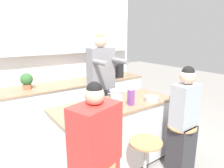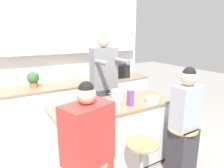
{
  "view_description": "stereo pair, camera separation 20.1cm",
  "coord_description": "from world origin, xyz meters",
  "px_view_note": "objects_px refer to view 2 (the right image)",
  "views": [
    {
      "loc": [
        -1.48,
        -1.99,
        1.83
      ],
      "look_at": [
        0.0,
        0.07,
        1.19
      ],
      "focal_mm": 32.0,
      "sensor_mm": 36.0,
      "label": 1
    },
    {
      "loc": [
        -1.31,
        -2.1,
        1.83
      ],
      "look_at": [
        0.0,
        0.07,
        1.19
      ],
      "focal_mm": 32.0,
      "sensor_mm": 36.0,
      "label": 2
    }
  ],
  "objects_px": {
    "banana_bunch": "(77,105)",
    "fruit_bowl": "(113,104)",
    "kitchen_island": "(114,135)",
    "potted_plant": "(33,79)",
    "bar_stool_rightmost": "(181,149)",
    "microwave": "(115,71)",
    "juice_carton": "(130,98)",
    "bar_stool_center": "(141,166)",
    "cooking_pot": "(118,94)",
    "person_wrapped_blanket": "(88,160)",
    "person_seated_near": "(184,127)",
    "person_cooking": "(104,92)",
    "coffee_cup_near": "(94,110)"
  },
  "relations": [
    {
      "from": "person_seated_near",
      "to": "potted_plant",
      "type": "xyz_separation_m",
      "value": [
        -1.41,
        2.13,
        0.38
      ]
    },
    {
      "from": "bar_stool_center",
      "to": "person_cooking",
      "type": "xyz_separation_m",
      "value": [
        0.18,
        1.2,
        0.56
      ]
    },
    {
      "from": "cooking_pot",
      "to": "juice_carton",
      "type": "bearing_deg",
      "value": -93.72
    },
    {
      "from": "potted_plant",
      "to": "bar_stool_center",
      "type": "bearing_deg",
      "value": -71.08
    },
    {
      "from": "bar_stool_center",
      "to": "microwave",
      "type": "relative_size",
      "value": 1.21
    },
    {
      "from": "person_cooking",
      "to": "person_wrapped_blanket",
      "type": "height_order",
      "value": "person_cooking"
    },
    {
      "from": "person_wrapped_blanket",
      "to": "microwave",
      "type": "height_order",
      "value": "person_wrapped_blanket"
    },
    {
      "from": "fruit_bowl",
      "to": "microwave",
      "type": "distance_m",
      "value": 1.87
    },
    {
      "from": "person_seated_near",
      "to": "potted_plant",
      "type": "bearing_deg",
      "value": 122.67
    },
    {
      "from": "cooking_pot",
      "to": "person_wrapped_blanket",
      "type": "bearing_deg",
      "value": -136.97
    },
    {
      "from": "person_cooking",
      "to": "fruit_bowl",
      "type": "relative_size",
      "value": 8.99
    },
    {
      "from": "kitchen_island",
      "to": "person_seated_near",
      "type": "height_order",
      "value": "person_seated_near"
    },
    {
      "from": "person_cooking",
      "to": "potted_plant",
      "type": "height_order",
      "value": "person_cooking"
    },
    {
      "from": "fruit_bowl",
      "to": "juice_carton",
      "type": "xyz_separation_m",
      "value": [
        0.2,
        -0.09,
        0.06
      ]
    },
    {
      "from": "bar_stool_center",
      "to": "microwave",
      "type": "xyz_separation_m",
      "value": [
        0.94,
        2.08,
        0.7
      ]
    },
    {
      "from": "bar_stool_center",
      "to": "fruit_bowl",
      "type": "relative_size",
      "value": 3.22
    },
    {
      "from": "person_seated_near",
      "to": "fruit_bowl",
      "type": "relative_size",
      "value": 7.05
    },
    {
      "from": "person_seated_near",
      "to": "fruit_bowl",
      "type": "distance_m",
      "value": 0.95
    },
    {
      "from": "kitchen_island",
      "to": "juice_carton",
      "type": "bearing_deg",
      "value": -51.87
    },
    {
      "from": "coffee_cup_near",
      "to": "juice_carton",
      "type": "xyz_separation_m",
      "value": [
        0.52,
        0.01,
        0.06
      ]
    },
    {
      "from": "bar_stool_center",
      "to": "person_seated_near",
      "type": "relative_size",
      "value": 0.46
    },
    {
      "from": "kitchen_island",
      "to": "bar_stool_rightmost",
      "type": "bearing_deg",
      "value": -41.14
    },
    {
      "from": "bar_stool_center",
      "to": "person_cooking",
      "type": "bearing_deg",
      "value": 81.37
    },
    {
      "from": "fruit_bowl",
      "to": "microwave",
      "type": "height_order",
      "value": "microwave"
    },
    {
      "from": "bar_stool_rightmost",
      "to": "juice_carton",
      "type": "bearing_deg",
      "value": 142.21
    },
    {
      "from": "kitchen_island",
      "to": "person_cooking",
      "type": "xyz_separation_m",
      "value": [
        0.18,
        0.61,
        0.45
      ]
    },
    {
      "from": "kitchen_island",
      "to": "potted_plant",
      "type": "height_order",
      "value": "potted_plant"
    },
    {
      "from": "bar_stool_center",
      "to": "cooking_pot",
      "type": "bearing_deg",
      "value": 78.5
    },
    {
      "from": "fruit_bowl",
      "to": "person_seated_near",
      "type": "bearing_deg",
      "value": -33.9
    },
    {
      "from": "kitchen_island",
      "to": "coffee_cup_near",
      "type": "relative_size",
      "value": 15.62
    },
    {
      "from": "juice_carton",
      "to": "person_cooking",
      "type": "bearing_deg",
      "value": 86.27
    },
    {
      "from": "person_cooking",
      "to": "cooking_pot",
      "type": "xyz_separation_m",
      "value": [
        -0.03,
        -0.45,
        0.08
      ]
    },
    {
      "from": "bar_stool_center",
      "to": "juice_carton",
      "type": "relative_size",
      "value": 3.06
    },
    {
      "from": "banana_bunch",
      "to": "fruit_bowl",
      "type": "bearing_deg",
      "value": -29.21
    },
    {
      "from": "kitchen_island",
      "to": "juice_carton",
      "type": "xyz_separation_m",
      "value": [
        0.13,
        -0.17,
        0.57
      ]
    },
    {
      "from": "bar_stool_center",
      "to": "microwave",
      "type": "bearing_deg",
      "value": 65.8
    },
    {
      "from": "person_seated_near",
      "to": "banana_bunch",
      "type": "distance_m",
      "value": 1.39
    },
    {
      "from": "kitchen_island",
      "to": "juice_carton",
      "type": "relative_size",
      "value": 7.69
    },
    {
      "from": "fruit_bowl",
      "to": "bar_stool_rightmost",
      "type": "bearing_deg",
      "value": -34.24
    },
    {
      "from": "person_cooking",
      "to": "microwave",
      "type": "bearing_deg",
      "value": 52.72
    },
    {
      "from": "potted_plant",
      "to": "person_seated_near",
      "type": "bearing_deg",
      "value": -56.49
    },
    {
      "from": "banana_bunch",
      "to": "juice_carton",
      "type": "relative_size",
      "value": 0.82
    },
    {
      "from": "banana_bunch",
      "to": "microwave",
      "type": "relative_size",
      "value": 0.32
    },
    {
      "from": "bar_stool_rightmost",
      "to": "juice_carton",
      "type": "xyz_separation_m",
      "value": [
        -0.53,
        0.41,
        0.68
      ]
    },
    {
      "from": "kitchen_island",
      "to": "juice_carton",
      "type": "height_order",
      "value": "juice_carton"
    },
    {
      "from": "person_seated_near",
      "to": "microwave",
      "type": "height_order",
      "value": "person_seated_near"
    },
    {
      "from": "banana_bunch",
      "to": "bar_stool_rightmost",
      "type": "bearing_deg",
      "value": -32.53
    },
    {
      "from": "bar_stool_rightmost",
      "to": "person_wrapped_blanket",
      "type": "xyz_separation_m",
      "value": [
        -1.31,
        -0.01,
        0.32
      ]
    },
    {
      "from": "banana_bunch",
      "to": "person_seated_near",
      "type": "bearing_deg",
      "value": -32.32
    },
    {
      "from": "bar_stool_rightmost",
      "to": "microwave",
      "type": "bearing_deg",
      "value": 82.53
    }
  ]
}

